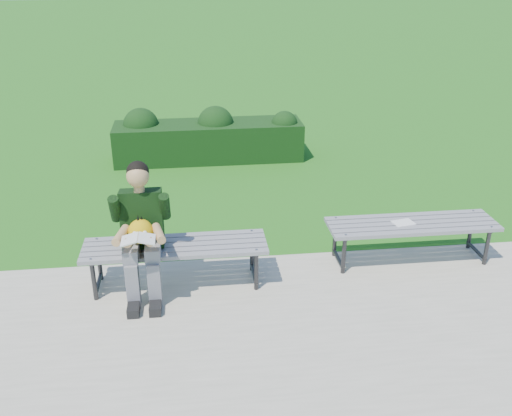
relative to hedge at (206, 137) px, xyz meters
The scene contains 7 objects.
ground 3.43m from the hedge, 88.93° to the right, with size 80.00×80.00×0.00m.
walkway 5.17m from the hedge, 89.29° to the right, with size 30.00×3.50×0.02m.
hedge is the anchor object (origin of this frame).
bench_left 3.91m from the hedge, 96.55° to the right, with size 1.80×0.50×0.46m.
bench_right 4.21m from the hedge, 60.82° to the right, with size 1.80×0.50×0.46m.
seated_boy 4.06m from the hedge, 100.62° to the right, with size 0.56×0.76×1.31m.
paper_sheet 4.16m from the hedge, 62.03° to the right, with size 0.25×0.20×0.01m.
Camera 1 is at (-0.30, -5.49, 3.08)m, focal length 40.00 mm.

